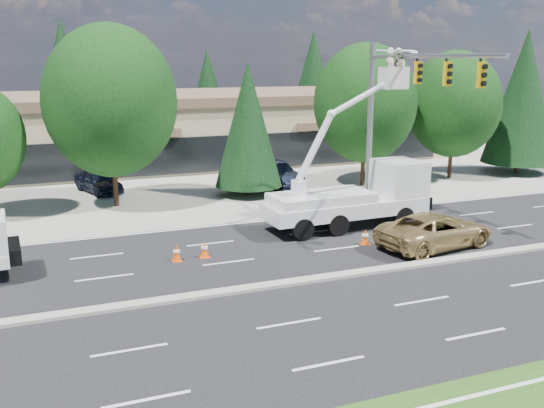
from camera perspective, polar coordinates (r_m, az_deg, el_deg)
name	(u,v)px	position (r m, az deg, el deg)	size (l,w,h in m)	color
ground	(255,289)	(22.33, -1.61, -7.99)	(140.00, 140.00, 0.00)	black
concrete_apron	(153,185)	(41.00, -11.14, 1.72)	(140.00, 22.00, 0.01)	gray
road_median	(255,287)	(22.31, -1.61, -7.85)	(120.00, 0.55, 0.12)	gray
strip_mall	(128,128)	(50.32, -13.38, 7.01)	(50.40, 15.40, 5.50)	tan
tree_front_d	(110,101)	(34.87, -14.97, 9.34)	(7.30, 7.30, 10.13)	#332114
tree_front_e	(248,125)	(36.79, -2.26, 7.48)	(4.10, 4.10, 8.09)	#332114
tree_front_f	(365,103)	(40.03, 8.75, 9.37)	(6.67, 6.67, 9.25)	#332114
tree_front_g	(454,104)	(43.97, 16.76, 8.98)	(6.36, 6.36, 8.82)	#332114
tree_front_h	(523,97)	(47.87, 22.55, 9.29)	(5.23, 5.23, 10.30)	#332114
tree_back_b	(64,79)	(61.67, -18.97, 11.08)	(6.03, 6.03, 11.88)	#332114
tree_back_c	(208,91)	(63.95, -6.06, 10.55)	(4.73, 4.73, 9.32)	#332114
tree_back_d	(313,79)	(68.09, 3.90, 11.65)	(5.72, 5.72, 11.28)	#332114
signal_mast	(393,102)	(31.67, 11.35, 9.38)	(2.76, 10.16, 9.00)	gray
bucket_truck	(359,189)	(30.39, 8.22, 1.38)	(8.40, 2.97, 8.72)	white
traffic_cone_b	(177,253)	(25.48, -8.97, -4.60)	(0.40, 0.40, 0.70)	#FD5507
traffic_cone_c	(205,249)	(25.81, -6.37, -4.28)	(0.40, 0.40, 0.70)	#FD5507
traffic_cone_d	(365,237)	(27.73, 8.76, -3.09)	(0.40, 0.40, 0.70)	#FD5507
traffic_cone_e	(438,227)	(30.09, 15.33, -2.10)	(0.40, 0.40, 0.70)	#FD5507
minivan	(435,230)	(27.85, 15.10, -2.41)	(2.56, 5.55, 1.54)	tan
parked_car_west	(98,181)	(39.55, -16.02, 2.09)	(1.72, 4.27, 1.46)	black
parked_car_east	(274,174)	(39.72, 0.17, 2.81)	(1.74, 4.99, 1.64)	black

